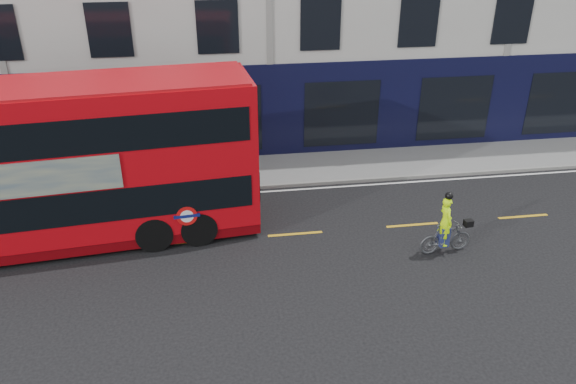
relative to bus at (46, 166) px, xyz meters
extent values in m
plane|color=black|center=(7.49, -2.22, -2.62)|extent=(120.00, 120.00, 0.00)
cube|color=slate|center=(7.49, 4.28, -2.56)|extent=(60.00, 3.00, 0.12)
cube|color=gray|center=(7.49, 2.78, -2.55)|extent=(60.00, 0.12, 0.13)
cube|color=black|center=(7.49, 5.76, -0.62)|extent=(50.00, 0.08, 4.00)
cube|color=silver|center=(7.49, 2.48, -2.61)|extent=(58.00, 0.10, 0.01)
cube|color=#BB070F|center=(-0.05, 0.00, 0.16)|extent=(12.81, 4.07, 4.52)
cube|color=#5D0307|center=(-0.05, 0.00, -2.27)|extent=(12.80, 4.02, 0.34)
cube|color=black|center=(-0.05, 0.00, -0.84)|extent=(12.31, 4.06, 1.03)
cube|color=black|center=(-0.05, 0.00, 1.33)|extent=(12.31, 4.06, 1.03)
cube|color=#9B0B11|center=(-0.05, 0.00, 2.44)|extent=(12.55, 3.93, 0.09)
cube|color=black|center=(6.24, 0.61, -0.84)|extent=(0.29, 2.57, 1.03)
cube|color=black|center=(6.24, 0.61, 1.33)|extent=(0.29, 2.57, 1.03)
cylinder|color=red|center=(4.08, -1.07, -1.47)|extent=(0.64, 0.08, 0.64)
cylinder|color=white|center=(4.08, -1.07, -1.47)|extent=(0.41, 0.06, 0.41)
cube|color=#0C1459|center=(4.08, -1.08, -1.47)|extent=(0.80, 0.10, 0.10)
cylinder|color=black|center=(4.28, 0.42, -2.04)|extent=(1.42, 3.01, 1.14)
cylinder|color=black|center=(2.91, 0.29, -2.04)|extent=(1.42, 3.01, 1.14)
imported|color=#4E5053|center=(11.89, -2.45, -2.11)|extent=(1.72, 0.63, 1.01)
imported|color=#BEFF06|center=(11.80, -2.46, -1.51)|extent=(0.43, 0.61, 1.57)
cube|color=black|center=(12.60, -2.38, -1.69)|extent=(0.28, 0.23, 0.20)
cube|color=navy|center=(11.80, -2.46, -2.02)|extent=(0.31, 0.38, 0.65)
sphere|color=black|center=(11.80, -2.46, -0.65)|extent=(0.24, 0.24, 0.24)
camera|label=1|loc=(4.95, -16.29, 6.90)|focal=35.00mm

